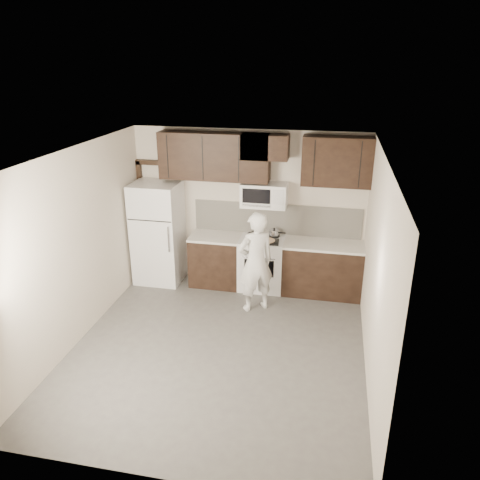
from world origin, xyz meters
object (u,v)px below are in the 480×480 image
(stove, at_px, (262,263))
(refrigerator, at_px, (158,233))
(microwave, at_px, (264,195))
(person, at_px, (256,262))

(stove, xyz_separation_m, refrigerator, (-1.85, -0.05, 0.44))
(stove, bearing_deg, refrigerator, -178.49)
(refrigerator, bearing_deg, microwave, 5.15)
(stove, distance_m, microwave, 1.20)
(microwave, xyz_separation_m, refrigerator, (-1.85, -0.17, -0.75))
(stove, relative_size, refrigerator, 0.52)
(microwave, distance_m, person, 1.21)
(microwave, xyz_separation_m, person, (0.02, -0.88, -0.83))
(microwave, bearing_deg, person, -88.81)
(microwave, bearing_deg, refrigerator, -174.85)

